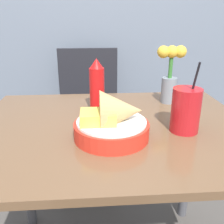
{
  "coord_description": "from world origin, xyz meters",
  "views": [
    {
      "loc": [
        -0.07,
        -0.82,
        1.12
      ],
      "look_at": [
        -0.01,
        -0.03,
        0.81
      ],
      "focal_mm": 40.0,
      "sensor_mm": 36.0,
      "label": 1
    }
  ],
  "objects_px": {
    "ketchup_bottle": "(97,87)",
    "drink_cup": "(186,112)",
    "chair_far_window": "(89,105)",
    "food_basket": "(114,122)",
    "flower_vase": "(170,73)"
  },
  "relations": [
    {
      "from": "ketchup_bottle",
      "to": "drink_cup",
      "type": "bearing_deg",
      "value": -35.58
    },
    {
      "from": "ketchup_bottle",
      "to": "flower_vase",
      "type": "height_order",
      "value": "flower_vase"
    },
    {
      "from": "food_basket",
      "to": "ketchup_bottle",
      "type": "bearing_deg",
      "value": 101.57
    },
    {
      "from": "chair_far_window",
      "to": "flower_vase",
      "type": "xyz_separation_m",
      "value": [
        0.37,
        -0.57,
        0.34
      ]
    },
    {
      "from": "drink_cup",
      "to": "flower_vase",
      "type": "distance_m",
      "value": 0.31
    },
    {
      "from": "chair_far_window",
      "to": "food_basket",
      "type": "distance_m",
      "value": 0.94
    },
    {
      "from": "food_basket",
      "to": "flower_vase",
      "type": "distance_m",
      "value": 0.44
    },
    {
      "from": "flower_vase",
      "to": "ketchup_bottle",
      "type": "bearing_deg",
      "value": -163.99
    },
    {
      "from": "chair_far_window",
      "to": "drink_cup",
      "type": "xyz_separation_m",
      "value": [
        0.34,
        -0.86,
        0.28
      ]
    },
    {
      "from": "chair_far_window",
      "to": "food_basket",
      "type": "bearing_deg",
      "value": -83.69
    },
    {
      "from": "chair_far_window",
      "to": "flower_vase",
      "type": "height_order",
      "value": "flower_vase"
    },
    {
      "from": "food_basket",
      "to": "drink_cup",
      "type": "bearing_deg",
      "value": 7.73
    },
    {
      "from": "chair_far_window",
      "to": "food_basket",
      "type": "relative_size",
      "value": 3.82
    },
    {
      "from": "food_basket",
      "to": "drink_cup",
      "type": "xyz_separation_m",
      "value": [
        0.24,
        0.03,
        0.01
      ]
    },
    {
      "from": "food_basket",
      "to": "drink_cup",
      "type": "relative_size",
      "value": 1.0
    }
  ]
}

